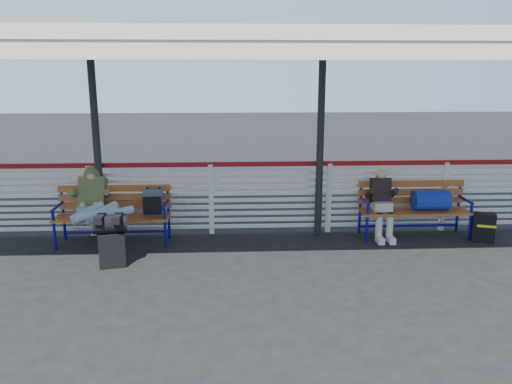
{
  "coord_description": "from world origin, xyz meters",
  "views": [
    {
      "loc": [
        0.36,
        -6.28,
        2.65
      ],
      "look_at": [
        0.71,
        1.0,
        0.93
      ],
      "focal_mm": 35.0,
      "sensor_mm": 36.0,
      "label": 1
    }
  ],
  "objects": [
    {
      "name": "luggage_stack",
      "position": [
        -1.35,
        0.46,
        0.41
      ],
      "size": [
        0.5,
        0.35,
        0.75
      ],
      "rotation": [
        0.0,
        0.0,
        0.23
      ],
      "color": "black",
      "rests_on": "ground"
    },
    {
      "name": "bench_left",
      "position": [
        -1.38,
        1.49,
        0.58
      ],
      "size": [
        1.8,
        0.56,
        0.92
      ],
      "color": "#AF5321",
      "rests_on": "ground"
    },
    {
      "name": "bench_right",
      "position": [
        3.49,
        1.57,
        0.59
      ],
      "size": [
        1.8,
        0.56,
        0.92
      ],
      "color": "#AF5321",
      "rests_on": "ground"
    },
    {
      "name": "ground",
      "position": [
        0.0,
        0.0,
        0.0
      ],
      "size": [
        60.0,
        60.0,
        0.0
      ],
      "primitive_type": "plane",
      "color": "black",
      "rests_on": "ground"
    },
    {
      "name": "suitcase_side",
      "position": [
        4.42,
        1.26,
        0.24
      ],
      "size": [
        0.38,
        0.31,
        0.47
      ],
      "rotation": [
        0.0,
        0.0,
        -0.33
      ],
      "color": "black",
      "rests_on": "ground"
    },
    {
      "name": "traveler_man",
      "position": [
        -1.69,
        1.14,
        0.68
      ],
      "size": [
        0.93,
        1.64,
        0.77
      ],
      "color": "#94A9C7",
      "rests_on": "ground"
    },
    {
      "name": "canopy",
      "position": [
        -0.0,
        0.87,
        3.04
      ],
      "size": [
        12.6,
        3.6,
        3.16
      ],
      "color": "silver",
      "rests_on": "ground"
    },
    {
      "name": "fence",
      "position": [
        0.0,
        1.9,
        0.66
      ],
      "size": [
        12.08,
        0.08,
        1.24
      ],
      "color": "silver",
      "rests_on": "ground"
    },
    {
      "name": "companion_person",
      "position": [
        2.82,
        1.56,
        0.6
      ],
      "size": [
        0.32,
        0.66,
        1.15
      ],
      "color": "beige",
      "rests_on": "ground"
    }
  ]
}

